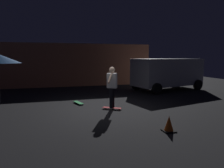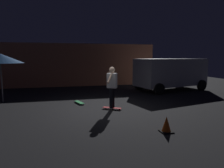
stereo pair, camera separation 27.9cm
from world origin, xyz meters
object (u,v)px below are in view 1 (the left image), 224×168
object	(u,v)px
skateboard_ridden	(112,108)
skater	(112,84)
traffic_cone	(169,124)
parked_van	(168,72)
skateboard_spare	(78,103)

from	to	relation	value
skateboard_ridden	skater	xyz separation A→B (m)	(-0.00, 0.00, 0.98)
skateboard_ridden	traffic_cone	size ratio (longest dim) A/B	1.65
parked_van	skater	size ratio (longest dim) A/B	2.94
parked_van	skateboard_ridden	distance (m)	6.36
parked_van	skateboard_ridden	bearing A→B (deg)	-141.16
parked_van	traffic_cone	xyz separation A→B (m)	(-3.98, -6.78, -0.95)
skateboard_spare	skater	distance (m)	2.09
skater	skateboard_spare	bearing A→B (deg)	131.27
skater	traffic_cone	distance (m)	3.11
skateboard_spare	traffic_cone	size ratio (longest dim) A/B	1.75
parked_van	traffic_cone	distance (m)	7.92
skateboard_ridden	skateboard_spare	size ratio (longest dim) A/B	0.95
skateboard_ridden	skateboard_spare	world-z (taller)	same
skateboard_spare	skater	bearing A→B (deg)	-48.73
parked_van	skateboard_spare	distance (m)	6.69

